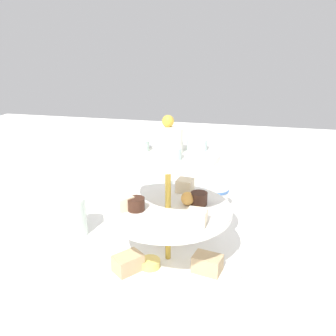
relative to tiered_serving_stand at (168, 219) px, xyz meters
name	(u,v)px	position (x,y,z in m)	size (l,w,h in m)	color
ground_plane	(168,263)	(0.00, 0.00, -0.09)	(2.40, 2.40, 0.00)	white
tiered_serving_stand	(168,219)	(0.00, 0.00, 0.00)	(0.27, 0.27, 0.27)	white
water_glass_tall_right	(302,296)	(0.13, 0.21, -0.02)	(0.07, 0.07, 0.14)	silver
water_glass_short_left	(160,192)	(-0.24, -0.08, -0.05)	(0.06, 0.06, 0.07)	silver
teacup_with_saucer	(216,198)	(-0.26, 0.06, -0.06)	(0.09, 0.09, 0.05)	white
butter_knife_right	(306,237)	(-0.16, 0.26, -0.09)	(0.17, 0.01, 0.00)	silver
water_glass_mid_back	(72,216)	(-0.06, -0.22, -0.05)	(0.06, 0.06, 0.08)	silver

